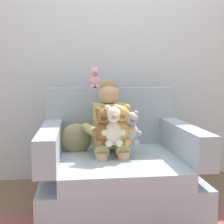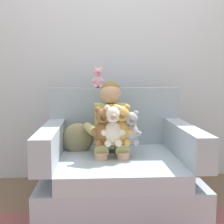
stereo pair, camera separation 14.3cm
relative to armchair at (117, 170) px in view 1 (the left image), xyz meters
name	(u,v)px [view 1 (the left image)]	position (x,y,z in m)	size (l,w,h in m)	color
ground_plane	(118,208)	(0.00, -0.04, -0.30)	(8.00, 8.00, 0.00)	brown
back_wall	(106,51)	(0.00, 0.78, 1.00)	(6.00, 0.10, 2.60)	silver
armchair	(117,170)	(0.00, 0.00, 0.00)	(1.16, 1.03, 0.94)	#9EADBC
seated_child	(110,127)	(-0.05, 0.05, 0.34)	(0.45, 0.39, 0.82)	tan
plush_grey	(131,129)	(0.09, -0.13, 0.36)	(0.15, 0.12, 0.25)	#9E9EA3
plush_brown	(103,128)	(-0.12, -0.13, 0.37)	(0.17, 0.14, 0.28)	brown
plush_cream	(113,127)	(-0.05, -0.15, 0.38)	(0.18, 0.15, 0.30)	silver
plush_honey	(122,126)	(0.02, -0.13, 0.38)	(0.18, 0.15, 0.30)	gold
plush_pink_on_backrest	(95,78)	(-0.15, 0.39, 0.73)	(0.11, 0.09, 0.19)	#EAA8BC
throw_pillow	(76,139)	(-0.32, 0.15, 0.23)	(0.26, 0.12, 0.26)	#998C66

